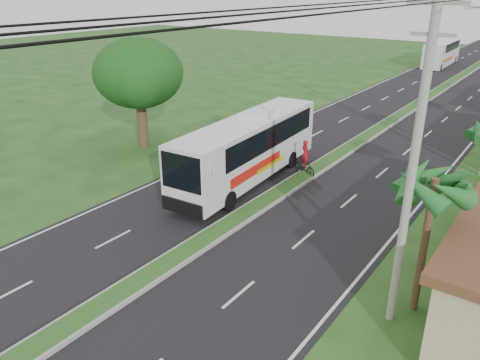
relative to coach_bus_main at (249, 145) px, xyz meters
The scene contains 11 objects.
ground 9.84m from the coach_bus_main, 75.03° to the right, with size 180.00×180.00×0.00m, color #1C4318.
road_asphalt 11.22m from the coach_bus_main, 76.99° to the left, with size 14.00×160.00×0.02m, color black.
median_strip 11.21m from the coach_bus_main, 76.99° to the left, with size 1.20×160.00×0.18m.
lane_edge_left 11.73m from the coach_bus_main, 111.47° to the left, with size 0.12×160.00×0.01m, color silver.
lane_edge_right 14.29m from the coach_bus_main, 49.46° to the left, with size 0.12×160.00×0.01m, color silver.
palm_verge_a 13.33m from the coach_bus_main, 28.64° to the right, with size 2.40×2.40×5.45m.
shade_tree 10.07m from the coach_bus_main, behind, with size 6.30×6.00×7.54m.
utility_pole_a 13.62m from the coach_bus_main, 33.51° to the right, with size 1.60×0.28×11.00m.
coach_bus_main is the anchor object (origin of this frame).
coach_bus_far 50.80m from the coach_bus_main, 92.28° to the left, with size 2.75×11.53×3.34m.
motorcyclist 3.73m from the coach_bus_main, 48.69° to the left, with size 1.86×1.15×2.23m.
Camera 1 is at (11.92, -11.63, 10.63)m, focal length 35.00 mm.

